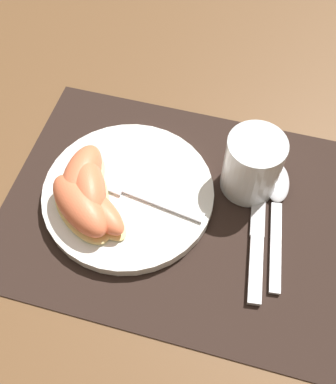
{
  "coord_description": "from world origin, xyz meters",
  "views": [
    {
      "loc": [
        0.07,
        -0.3,
        0.53
      ],
      "look_at": [
        -0.01,
        0.01,
        0.02
      ],
      "focal_mm": 42.0,
      "sensor_mm": 36.0,
      "label": 1
    }
  ],
  "objects": [
    {
      "name": "fork",
      "position": [
        -0.06,
        -0.0,
        0.02
      ],
      "size": [
        0.19,
        0.05,
        0.0
      ],
      "color": "#BCBCC1",
      "rests_on": "plate"
    },
    {
      "name": "ground_plane",
      "position": [
        0.0,
        0.0,
        0.0
      ],
      "size": [
        3.0,
        3.0,
        0.0
      ],
      "primitive_type": "plane",
      "color": "brown"
    },
    {
      "name": "plate",
      "position": [
        -0.07,
        0.0,
        0.01
      ],
      "size": [
        0.23,
        0.23,
        0.02
      ],
      "color": "white",
      "rests_on": "placemat"
    },
    {
      "name": "citrus_wedge_3",
      "position": [
        -0.09,
        -0.05,
        0.03
      ],
      "size": [
        0.11,
        0.09,
        0.03
      ],
      "color": "#F4DB84",
      "rests_on": "plate"
    },
    {
      "name": "spoon",
      "position": [
        0.13,
        0.05,
        0.01
      ],
      "size": [
        0.05,
        0.2,
        0.01
      ],
      "color": "#BCBCC1",
      "rests_on": "placemat"
    },
    {
      "name": "juice_glass",
      "position": [
        0.09,
        0.06,
        0.04
      ],
      "size": [
        0.08,
        0.08,
        0.09
      ],
      "color": "silver",
      "rests_on": "placemat"
    },
    {
      "name": "knife",
      "position": [
        0.11,
        0.0,
        0.01
      ],
      "size": [
        0.05,
        0.23,
        0.01
      ],
      "color": "#BCBCC1",
      "rests_on": "placemat"
    },
    {
      "name": "citrus_wedge_0",
      "position": [
        -0.13,
        -0.01,
        0.04
      ],
      "size": [
        0.05,
        0.1,
        0.05
      ],
      "color": "#F4DB84",
      "rests_on": "plate"
    },
    {
      "name": "placemat",
      "position": [
        0.0,
        0.0,
        0.0
      ],
      "size": [
        0.46,
        0.35,
        0.0
      ],
      "color": "black",
      "rests_on": "ground_plane"
    },
    {
      "name": "citrus_wedge_1",
      "position": [
        -0.11,
        -0.02,
        0.04
      ],
      "size": [
        0.09,
        0.11,
        0.05
      ],
      "color": "#F4DB84",
      "rests_on": "plate"
    },
    {
      "name": "citrus_wedge_2",
      "position": [
        -0.11,
        -0.05,
        0.04
      ],
      "size": [
        0.12,
        0.11,
        0.05
      ],
      "color": "#F4DB84",
      "rests_on": "plate"
    }
  ]
}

